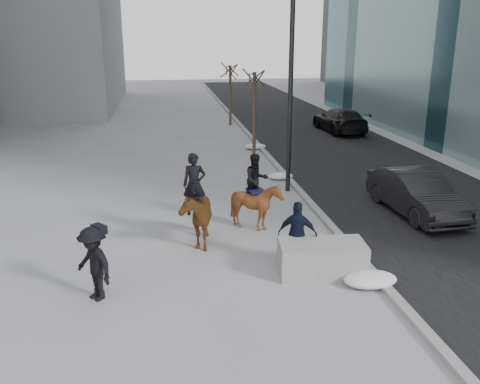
{
  "coord_description": "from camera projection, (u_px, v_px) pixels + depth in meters",
  "views": [
    {
      "loc": [
        -2.08,
        -12.68,
        5.82
      ],
      "look_at": [
        0.0,
        1.2,
        1.5
      ],
      "focal_mm": 38.0,
      "sensor_mm": 36.0,
      "label": 1
    }
  ],
  "objects": [
    {
      "name": "planter",
      "position": [
        322.0,
        259.0,
        12.84
      ],
      "size": [
        2.25,
        1.28,
        0.86
      ],
      "primitive_type": "cube",
      "rotation": [
        0.0,
        0.0,
        -0.1
      ],
      "color": "gray",
      "rests_on": "ground"
    },
    {
      "name": "road",
      "position": [
        357.0,
        162.0,
        24.43
      ],
      "size": [
        8.0,
        90.0,
        0.01
      ],
      "primitive_type": "cube",
      "color": "black",
      "rests_on": "ground"
    },
    {
      "name": "ground",
      "position": [
        246.0,
        257.0,
        13.99
      ],
      "size": [
        120.0,
        120.0,
        0.0
      ],
      "primitive_type": "plane",
      "color": "gray",
      "rests_on": "ground"
    },
    {
      "name": "tree_near",
      "position": [
        254.0,
        110.0,
        25.36
      ],
      "size": [
        1.2,
        1.2,
        4.59
      ],
      "primitive_type": null,
      "color": "#392D22",
      "rests_on": "ground"
    },
    {
      "name": "car_far",
      "position": [
        340.0,
        120.0,
        32.0
      ],
      "size": [
        2.37,
        5.3,
        1.51
      ],
      "primitive_type": "imported",
      "rotation": [
        0.0,
        0.0,
        3.19
      ],
      "color": "black",
      "rests_on": "ground"
    },
    {
      "name": "mounted_right",
      "position": [
        257.0,
        200.0,
        15.74
      ],
      "size": [
        1.54,
        1.66,
        2.38
      ],
      "color": "#4C240F",
      "rests_on": "ground"
    },
    {
      "name": "tree_far",
      "position": [
        230.0,
        92.0,
        34.13
      ],
      "size": [
        1.2,
        1.2,
        4.41
      ],
      "primitive_type": null,
      "color": "#3A2A22",
      "rests_on": "ground"
    },
    {
      "name": "feeder",
      "position": [
        298.0,
        234.0,
        13.23
      ],
      "size": [
        1.11,
        1.02,
        1.75
      ],
      "color": "black",
      "rests_on": "ground"
    },
    {
      "name": "mounted_left",
      "position": [
        195.0,
        211.0,
        14.67
      ],
      "size": [
        1.03,
        2.09,
        2.65
      ],
      "color": "#4F2E0F",
      "rests_on": "ground"
    },
    {
      "name": "curb",
      "position": [
        275.0,
        164.0,
        23.85
      ],
      "size": [
        0.25,
        90.0,
        0.12
      ],
      "primitive_type": "cube",
      "color": "gray",
      "rests_on": "ground"
    },
    {
      "name": "car_near",
      "position": [
        416.0,
        193.0,
        17.15
      ],
      "size": [
        1.81,
        4.54,
        1.47
      ],
      "primitive_type": "imported",
      "rotation": [
        0.0,
        0.0,
        0.06
      ],
      "color": "black",
      "rests_on": "ground"
    },
    {
      "name": "camera_crew",
      "position": [
        94.0,
        264.0,
        11.49
      ],
      "size": [
        1.24,
        1.28,
        1.75
      ],
      "color": "black",
      "rests_on": "ground"
    },
    {
      "name": "lamppost",
      "position": [
        293.0,
        60.0,
        18.22
      ],
      "size": [
        0.25,
        2.99,
        9.09
      ],
      "color": "black",
      "rests_on": "ground"
    },
    {
      "name": "snow_piles",
      "position": [
        296.0,
        194.0,
        19.06
      ],
      "size": [
        1.32,
        16.56,
        0.34
      ],
      "color": "silver",
      "rests_on": "ground"
    }
  ]
}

